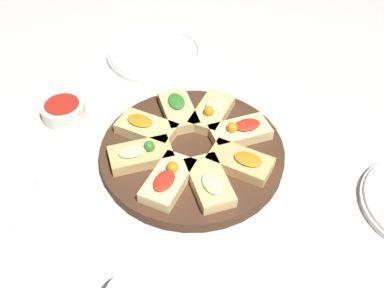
% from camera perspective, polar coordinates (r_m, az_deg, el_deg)
% --- Properties ---
extents(ground_plane, '(3.00, 3.00, 0.00)m').
position_cam_1_polar(ground_plane, '(0.77, 0.00, -1.60)').
color(ground_plane, beige).
extents(serving_board, '(0.31, 0.31, 0.02)m').
position_cam_1_polar(serving_board, '(0.76, 0.00, -1.07)').
color(serving_board, '#422819').
rests_on(serving_board, ground_plane).
extents(focaccia_slice_0, '(0.10, 0.11, 0.03)m').
position_cam_1_polar(focaccia_slice_0, '(0.69, 2.24, -4.89)').
color(focaccia_slice_0, '#DBB775').
rests_on(focaccia_slice_0, serving_board).
extents(focaccia_slice_1, '(0.11, 0.07, 0.03)m').
position_cam_1_polar(focaccia_slice_1, '(0.72, 6.19, -2.26)').
color(focaccia_slice_1, tan).
rests_on(focaccia_slice_1, serving_board).
extents(focaccia_slice_2, '(0.11, 0.10, 0.03)m').
position_cam_1_polar(focaccia_slice_2, '(0.77, 6.13, 1.62)').
color(focaccia_slice_2, '#E5C689').
rests_on(focaccia_slice_2, serving_board).
extents(focaccia_slice_3, '(0.07, 0.11, 0.03)m').
position_cam_1_polar(focaccia_slice_3, '(0.80, 2.56, 4.11)').
color(focaccia_slice_3, '#DBB775').
rests_on(focaccia_slice_3, serving_board).
extents(focaccia_slice_4, '(0.10, 0.11, 0.03)m').
position_cam_1_polar(focaccia_slice_4, '(0.81, -1.76, 4.31)').
color(focaccia_slice_4, '#DBB775').
rests_on(focaccia_slice_4, serving_board).
extents(focaccia_slice_5, '(0.11, 0.07, 0.03)m').
position_cam_1_polar(focaccia_slice_5, '(0.78, -5.84, 2.07)').
color(focaccia_slice_5, '#DBB775').
rests_on(focaccia_slice_5, serving_board).
extents(focaccia_slice_6, '(0.11, 0.10, 0.03)m').
position_cam_1_polar(focaccia_slice_6, '(0.73, -6.54, -1.30)').
color(focaccia_slice_6, tan).
rests_on(focaccia_slice_6, serving_board).
extents(focaccia_slice_7, '(0.07, 0.11, 0.03)m').
position_cam_1_polar(focaccia_slice_7, '(0.69, -3.04, -4.54)').
color(focaccia_slice_7, '#E5C689').
rests_on(focaccia_slice_7, serving_board).
extents(plate_left, '(0.21, 0.21, 0.02)m').
position_cam_1_polar(plate_left, '(1.00, -4.67, 11.45)').
color(plate_left, white).
rests_on(plate_left, ground_plane).
extents(dipping_bowl, '(0.08, 0.08, 0.03)m').
position_cam_1_polar(dipping_bowl, '(0.87, -16.05, 4.21)').
color(dipping_bowl, silver).
rests_on(dipping_bowl, ground_plane).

